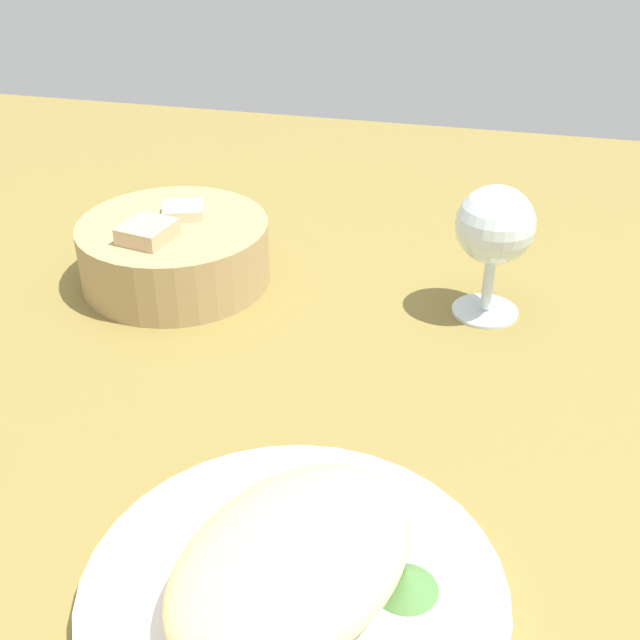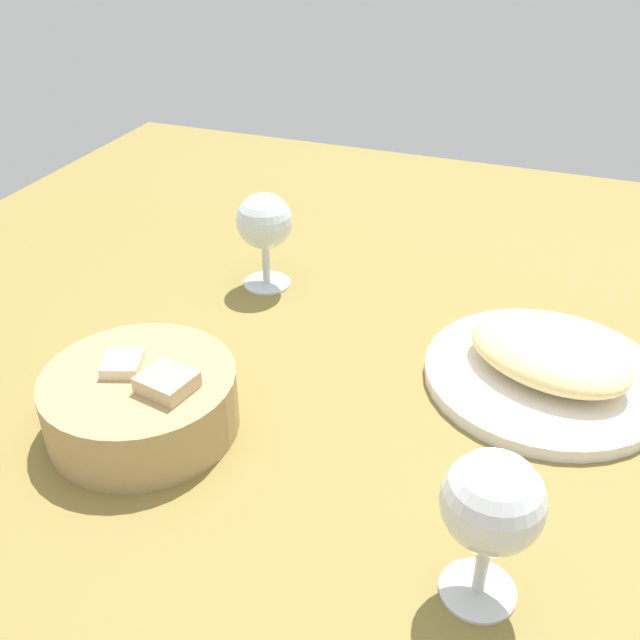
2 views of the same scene
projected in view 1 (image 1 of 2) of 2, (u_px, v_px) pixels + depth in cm
name	position (u px, v px, depth cm)	size (l,w,h in cm)	color
ground_plane	(267.00, 421.00, 64.75)	(140.00, 140.00, 2.00)	olive
plate	(294.00, 594.00, 48.46)	(24.85, 24.85, 1.40)	white
omelette	(293.00, 560.00, 46.97)	(17.09, 11.68, 4.27)	#F4D888
lettuce_garnish	(406.00, 580.00, 47.49)	(3.92, 3.92, 1.56)	#4A7C3B
bread_basket	(174.00, 251.00, 80.22)	(18.17, 18.17, 7.64)	tan
wine_glass_near	(494.00, 231.00, 72.34)	(6.97, 6.97, 12.35)	silver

